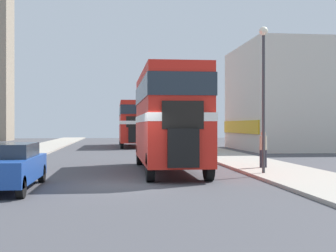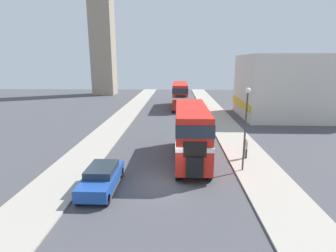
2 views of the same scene
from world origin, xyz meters
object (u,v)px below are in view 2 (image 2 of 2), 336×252
at_px(pedestrian_walking, 246,147).
at_px(church_tower, 101,10).
at_px(street_lamp, 246,117).
at_px(car_parked_near, 102,177).
at_px(double_decker_bus, 191,129).
at_px(bus_distant, 180,93).

xyz_separation_m(pedestrian_walking, church_tower, (-23.01, 43.75, 18.27)).
xyz_separation_m(pedestrian_walking, street_lamp, (-0.76, -2.37, 2.91)).
bearing_deg(street_lamp, car_parked_near, -162.23).
height_order(double_decker_bus, street_lamp, street_lamp).
distance_m(bus_distant, church_tower, 31.20).
height_order(car_parked_near, street_lamp, street_lamp).
height_order(street_lamp, church_tower, church_tower).
xyz_separation_m(double_decker_bus, pedestrian_walking, (4.36, 0.17, -1.50)).
distance_m(double_decker_bus, church_tower, 50.58).
bearing_deg(pedestrian_walking, church_tower, 117.74).
distance_m(car_parked_near, pedestrian_walking, 11.41).
distance_m(bus_distant, car_parked_near, 30.43).
height_order(car_parked_near, church_tower, church_tower).
bearing_deg(church_tower, bus_distant, -46.77).
xyz_separation_m(car_parked_near, street_lamp, (9.31, 2.98, 3.20)).
distance_m(double_decker_bus, car_parked_near, 7.92).
bearing_deg(street_lamp, bus_distant, 98.94).
xyz_separation_m(car_parked_near, pedestrian_walking, (10.07, 5.36, 0.29)).
relative_size(double_decker_bus, pedestrian_walking, 5.66).
height_order(pedestrian_walking, street_lamp, street_lamp).
relative_size(car_parked_near, church_tower, 0.12).
bearing_deg(bus_distant, double_decker_bus, -88.51).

